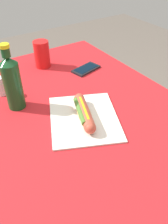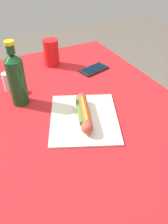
{
  "view_description": "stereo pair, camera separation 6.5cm",
  "coord_description": "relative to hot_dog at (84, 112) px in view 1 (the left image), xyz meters",
  "views": [
    {
      "loc": [
        -0.61,
        0.3,
        1.31
      ],
      "look_at": [
        -0.08,
        -0.04,
        0.81
      ],
      "focal_mm": 36.58,
      "sensor_mm": 36.0,
      "label": 1
    },
    {
      "loc": [
        -0.64,
        0.24,
        1.31
      ],
      "look_at": [
        -0.08,
        -0.04,
        0.81
      ],
      "focal_mm": 36.58,
      "sensor_mm": 36.0,
      "label": 2
    }
  ],
  "objects": [
    {
      "name": "soda_bottle",
      "position": [
        0.2,
        0.17,
        0.08
      ],
      "size": [
        0.07,
        0.07,
        0.25
      ],
      "color": "#14471E",
      "rests_on": "dining_table"
    },
    {
      "name": "dining_table",
      "position": [
        0.08,
        0.04,
        -0.17
      ],
      "size": [
        1.09,
        0.9,
        0.78
      ],
      "color": "brown",
      "rests_on": "ground"
    },
    {
      "name": "cell_phone",
      "position": [
        0.3,
        -0.21,
        -0.02
      ],
      "size": [
        0.1,
        0.15,
        0.01
      ],
      "color": "black",
      "rests_on": "dining_table"
    },
    {
      "name": "drinking_cup",
      "position": [
        0.45,
        -0.05,
        0.03
      ],
      "size": [
        0.07,
        0.07,
        0.13
      ],
      "primitive_type": "cylinder",
      "color": "red",
      "rests_on": "dining_table"
    },
    {
      "name": "ground_plane",
      "position": [
        0.08,
        0.04,
        -0.81
      ],
      "size": [
        6.0,
        6.0,
        0.0
      ],
      "primitive_type": "plane",
      "color": "#6B6056",
      "rests_on": "ground"
    },
    {
      "name": "salt_shaker",
      "position": [
        0.31,
        0.2,
        0.01
      ],
      "size": [
        0.04,
        0.04,
        0.08
      ],
      "primitive_type": "cylinder",
      "color": "silver",
      "rests_on": "dining_table"
    },
    {
      "name": "paper_wrapper",
      "position": [
        -0.0,
        -0.0,
        -0.03
      ],
      "size": [
        0.35,
        0.33,
        0.01
      ],
      "primitive_type": "cube",
      "rotation": [
        0.0,
        0.0,
        -0.42
      ],
      "color": "silver",
      "rests_on": "dining_table"
    },
    {
      "name": "hot_dog",
      "position": [
        0.0,
        0.0,
        0.0
      ],
      "size": [
        0.2,
        0.1,
        0.05
      ],
      "color": "tan",
      "rests_on": "paper_wrapper"
    }
  ]
}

